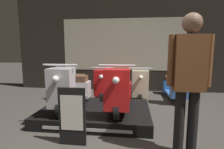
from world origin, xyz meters
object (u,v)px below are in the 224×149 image
(scooter_backrow_2, at_px, (139,85))
(price_sign_board, at_px, (72,116))
(scooter_backrow_1, at_px, (106,85))
(scooter_backrow_3, at_px, (175,86))
(scooter_display_right, at_px, (119,91))
(scooter_display_left, at_px, (71,90))
(person_right_browsing, at_px, (189,76))
(scooter_backrow_0, at_px, (73,84))

(scooter_backrow_2, height_order, price_sign_board, scooter_backrow_2)
(scooter_backrow_1, xyz_separation_m, scooter_backrow_3, (1.96, 0.00, 0.00))
(scooter_backrow_1, height_order, scooter_backrow_2, same)
(scooter_display_right, height_order, scooter_backrow_2, scooter_display_right)
(scooter_display_left, distance_m, scooter_backrow_1, 1.72)
(scooter_display_right, distance_m, price_sign_board, 1.18)
(scooter_backrow_3, bearing_deg, price_sign_board, -127.35)
(scooter_display_left, distance_m, price_sign_board, 1.08)
(scooter_backrow_1, height_order, scooter_backrow_3, same)
(scooter_display_right, bearing_deg, person_right_browsing, -47.93)
(scooter_backrow_3, distance_m, price_sign_board, 3.34)
(scooter_display_left, distance_m, scooter_display_right, 0.97)
(scooter_backrow_0, distance_m, scooter_backrow_2, 1.96)
(scooter_backrow_0, height_order, scooter_backrow_1, same)
(scooter_backrow_3, xyz_separation_m, price_sign_board, (-2.02, -2.65, 0.06))
(scooter_backrow_0, distance_m, scooter_backrow_3, 2.94)
(scooter_display_left, relative_size, scooter_backrow_1, 1.00)
(person_right_browsing, bearing_deg, scooter_display_left, 151.22)
(scooter_backrow_3, relative_size, price_sign_board, 1.79)
(person_right_browsing, height_order, price_sign_board, person_right_browsing)
(scooter_backrow_1, relative_size, person_right_browsing, 0.84)
(scooter_backrow_1, distance_m, price_sign_board, 2.65)
(scooter_backrow_0, relative_size, scooter_backrow_3, 1.00)
(scooter_backrow_2, bearing_deg, person_right_browsing, -79.35)
(scooter_backrow_1, xyz_separation_m, scooter_backrow_2, (0.98, 0.00, 0.00))
(scooter_display_right, bearing_deg, scooter_backrow_2, 74.98)
(scooter_backrow_2, bearing_deg, scooter_backrow_0, 180.00)
(scooter_backrow_0, height_order, scooter_backrow_2, same)
(scooter_backrow_3, distance_m, person_right_browsing, 2.83)
(scooter_backrow_3, bearing_deg, scooter_backrow_2, 180.00)
(scooter_display_left, bearing_deg, scooter_backrow_2, 49.49)
(scooter_backrow_0, distance_m, price_sign_board, 2.81)
(scooter_display_left, height_order, person_right_browsing, person_right_browsing)
(scooter_backrow_3, bearing_deg, scooter_display_right, -130.77)
(scooter_backrow_2, relative_size, person_right_browsing, 0.84)
(scooter_display_right, height_order, person_right_browsing, person_right_browsing)
(scooter_display_left, relative_size, scooter_display_right, 1.00)
(scooter_display_left, relative_size, scooter_backrow_3, 1.00)
(scooter_display_left, distance_m, scooter_backrow_2, 2.18)
(scooter_display_right, height_order, scooter_backrow_0, scooter_display_right)
(scooter_display_left, xyz_separation_m, person_right_browsing, (1.92, -1.05, 0.48))
(scooter_display_left, distance_m, scooter_backrow_0, 1.75)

